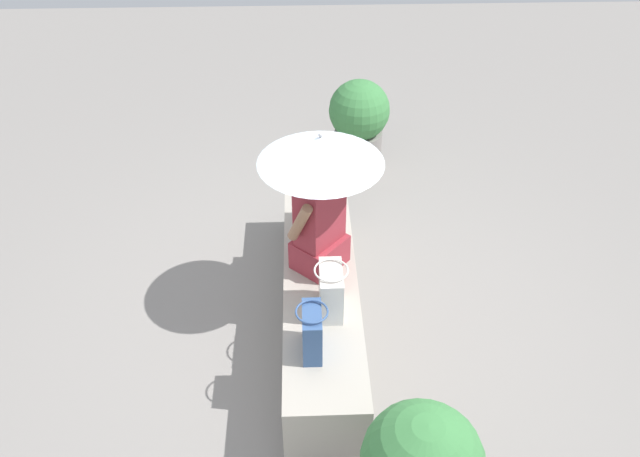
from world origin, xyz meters
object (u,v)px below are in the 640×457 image
Objects in this scene: shoulder_bag_spare at (331,290)px; planter_near at (359,123)px; magazine at (309,199)px; person_seated at (320,220)px; tote_bag_canvas at (312,331)px; parasol at (321,150)px; handbag_black at (319,206)px.

planter_near is (-2.46, 0.39, -0.16)m from shoulder_bag_spare.
planter_near reaches higher than magazine.
tote_bag_canvas is at bearing -5.39° from person_seated.
parasol reaches higher than tote_bag_canvas.
person_seated is at bearing -1.21° from handbag_black.
handbag_black reaches higher than tote_bag_canvas.
person_seated is at bearing -173.14° from shoulder_bag_spare.
tote_bag_canvas is 1.21× the size of magazine.
shoulder_bag_spare is at bearing 11.97° from magazine.
parasol is at bearing -12.76° from planter_near.
handbag_black is at bearing -177.16° from shoulder_bag_spare.
planter_near is (-1.93, 0.44, -0.87)m from parasol.
tote_bag_canvas is (0.87, -0.08, -0.71)m from parasol.
shoulder_bag_spare is at bearing 2.84° from handbag_black.
planter_near reaches higher than shoulder_bag_spare.
person_seated is 0.96× the size of planter_near.
person_seated is at bearing 174.61° from tote_bag_canvas.
shoulder_bag_spare is at bearing 159.38° from tote_bag_canvas.
parasol is 2.73× the size of handbag_black.
person_seated is at bearing 11.09° from magazine.
person_seated is 0.90× the size of parasol.
magazine is 1.33m from planter_near.
handbag_black is at bearing -15.59° from planter_near.
person_seated is 0.87m from magazine.
parasol is 1.12m from magazine.
person_seated reaches higher than magazine.
handbag_black is at bearing 178.79° from person_seated.
person_seated reaches higher than tote_bag_canvas.
magazine is at bearing -174.38° from parasol.
person_seated reaches higher than planter_near.
parasol reaches higher than magazine.
magazine is (-1.57, 0.01, -0.16)m from tote_bag_canvas.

